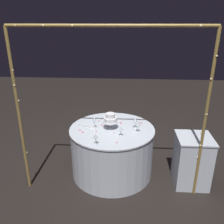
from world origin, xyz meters
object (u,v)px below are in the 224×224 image
object	(u,v)px
tiered_cake	(110,119)
wine_glass_2	(121,129)
decorative_arch	(110,89)
side_table	(192,160)
wine_glass_3	(94,120)
wine_glass_0	(135,121)
wine_glass_4	(139,123)
cake_knife	(88,127)
main_table	(112,151)
wine_glass_1	(96,137)

from	to	relation	value
tiered_cake	wine_glass_2	xyz separation A→B (m)	(-0.16, 0.23, -0.04)
decorative_arch	side_table	bearing A→B (deg)	-168.42
wine_glass_3	wine_glass_0	bearing A→B (deg)	-176.39
wine_glass_4	cake_knife	size ratio (longest dim) A/B	0.63
wine_glass_0	cake_knife	size ratio (longest dim) A/B	0.56
side_table	wine_glass_4	world-z (taller)	wine_glass_4
decorative_arch	main_table	xyz separation A→B (m)	(0.00, -0.41, -1.05)
wine_glass_2	cake_knife	distance (m)	0.55
wine_glass_0	wine_glass_1	world-z (taller)	wine_glass_0
side_table	wine_glass_1	world-z (taller)	wine_glass_1
decorative_arch	cake_knife	bearing A→B (deg)	-50.75
wine_glass_2	wine_glass_1	bearing A→B (deg)	39.40
side_table	wine_glass_4	distance (m)	0.90
tiered_cake	wine_glass_0	size ratio (longest dim) A/B	1.45
wine_glass_1	decorative_arch	bearing A→B (deg)	-159.73
wine_glass_0	wine_glass_3	xyz separation A→B (m)	(0.58, 0.04, 0.01)
decorative_arch	tiered_cake	size ratio (longest dim) A/B	10.05
main_table	tiered_cake	world-z (taller)	tiered_cake
wine_glass_0	wine_glass_2	size ratio (longest dim) A/B	1.08
side_table	wine_glass_0	bearing A→B (deg)	-15.73
side_table	wine_glass_2	distance (m)	1.09
side_table	wine_glass_4	size ratio (longest dim) A/B	4.00
wine_glass_0	wine_glass_1	size ratio (longest dim) A/B	1.07
decorative_arch	wine_glass_0	distance (m)	0.80
decorative_arch	wine_glass_0	world-z (taller)	decorative_arch
wine_glass_1	wine_glass_2	size ratio (longest dim) A/B	1.01
wine_glass_2	wine_glass_0	bearing A→B (deg)	-126.19
wine_glass_2	tiered_cake	bearing A→B (deg)	-55.91
cake_knife	tiered_cake	bearing A→B (deg)	177.97
side_table	wine_glass_0	distance (m)	0.95
main_table	wine_glass_2	world-z (taller)	wine_glass_2
tiered_cake	cake_knife	xyz separation A→B (m)	(0.32, -0.01, -0.14)
side_table	wine_glass_4	xyz separation A→B (m)	(0.75, -0.08, 0.50)
tiered_cake	wine_glass_1	size ratio (longest dim) A/B	1.54
side_table	cake_knife	size ratio (longest dim) A/B	2.52
decorative_arch	wine_glass_3	bearing A→B (deg)	-58.72
wine_glass_0	wine_glass_3	world-z (taller)	wine_glass_3
tiered_cake	cake_knife	bearing A→B (deg)	-2.03
cake_knife	wine_glass_0	bearing A→B (deg)	-178.00
wine_glass_4	cake_knife	bearing A→B (deg)	-9.12
main_table	wine_glass_0	size ratio (longest dim) A/B	7.66
wine_glass_1	wine_glass_2	world-z (taller)	wine_glass_1
wine_glass_1	wine_glass_3	bearing A→B (deg)	-80.25
tiered_cake	wine_glass_4	distance (m)	0.40
side_table	wine_glass_0	size ratio (longest dim) A/B	4.55
side_table	wine_glass_2	bearing A→B (deg)	2.53
wine_glass_2	wine_glass_4	bearing A→B (deg)	-151.37
tiered_cake	wine_glass_2	world-z (taller)	tiered_cake
decorative_arch	side_table	xyz separation A→B (m)	(-1.11, -0.23, -1.06)
cake_knife	wine_glass_3	bearing A→B (deg)	172.44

